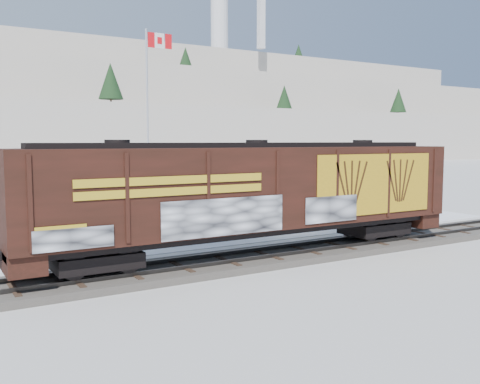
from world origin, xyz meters
TOP-DOWN VIEW (x-y plane):
  - ground at (0.00, 0.00)m, footprint 500.00×500.00m
  - rail_track at (0.00, 0.00)m, footprint 50.00×3.40m
  - parking_strip at (0.00, 7.50)m, footprint 40.00×8.00m
  - hopper_railcar at (-0.40, -0.01)m, footprint 19.78×3.06m
  - flagpole at (1.06, 15.75)m, footprint 2.30×0.90m
  - car_silver at (-0.97, 6.49)m, footprint 4.35×3.08m
  - car_white at (5.29, 5.88)m, footprint 4.63×1.90m
  - car_dark at (1.54, 6.62)m, footprint 4.28×1.74m

SIDE VIEW (x-z plane):
  - ground at x=0.00m, z-range 0.00..0.00m
  - parking_strip at x=0.00m, z-range 0.00..0.03m
  - rail_track at x=0.00m, z-range -0.07..0.36m
  - car_dark at x=1.54m, z-range 0.03..1.27m
  - car_silver at x=-0.97m, z-range 0.03..1.41m
  - car_white at x=5.29m, z-range 0.03..1.52m
  - hopper_railcar at x=-0.40m, z-range 0.70..5.30m
  - flagpole at x=1.06m, z-range -1.56..10.98m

